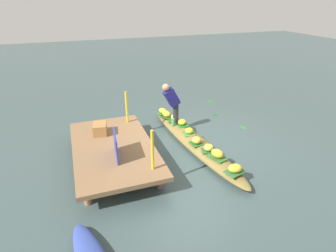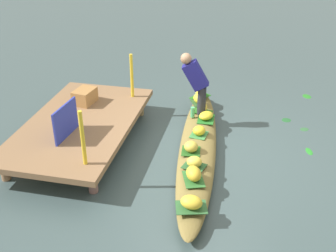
# 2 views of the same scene
# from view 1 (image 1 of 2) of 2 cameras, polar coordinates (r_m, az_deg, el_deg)

# --- Properties ---
(canal_water) EXTENTS (40.00, 40.00, 0.00)m
(canal_water) POSITION_cam_1_polar(r_m,az_deg,el_deg) (7.25, 5.29, -4.13)
(canal_water) COLOR #3A4C4D
(canal_water) RESTS_ON ground
(dock_platform) EXTENTS (3.20, 1.80, 0.43)m
(dock_platform) POSITION_cam_1_polar(r_m,az_deg,el_deg) (6.51, -11.29, -4.52)
(dock_platform) COLOR brown
(dock_platform) RESTS_ON ground
(vendor_boat) EXTENTS (4.46, 1.05, 0.25)m
(vendor_boat) POSITION_cam_1_polar(r_m,az_deg,el_deg) (7.19, 5.33, -3.27)
(vendor_boat) COLOR olive
(vendor_boat) RESTS_ON ground
(leaf_mat_0) EXTENTS (0.34, 0.42, 0.01)m
(leaf_mat_0) POSITION_cam_1_polar(r_m,az_deg,el_deg) (8.03, 1.37, 1.10)
(leaf_mat_0) COLOR #276621
(leaf_mat_0) RESTS_ON vendor_boat
(banana_bunch_0) EXTENTS (0.30, 0.25, 0.20)m
(banana_bunch_0) POSITION_cam_1_polar(r_m,az_deg,el_deg) (7.99, 1.38, 1.73)
(banana_bunch_0) COLOR yellow
(banana_bunch_0) RESTS_ON vendor_boat
(leaf_mat_1) EXTENTS (0.39, 0.48, 0.01)m
(leaf_mat_1) POSITION_cam_1_polar(r_m,az_deg,el_deg) (5.96, 13.68, -9.19)
(leaf_mat_1) COLOR #2E6030
(leaf_mat_1) RESTS_ON vendor_boat
(banana_bunch_1) EXTENTS (0.25, 0.31, 0.17)m
(banana_bunch_1) POSITION_cam_1_polar(r_m,az_deg,el_deg) (5.91, 13.77, -8.50)
(banana_bunch_1) COLOR gold
(banana_bunch_1) RESTS_ON vendor_boat
(leaf_mat_2) EXTENTS (0.50, 0.41, 0.01)m
(leaf_mat_2) POSITION_cam_1_polar(r_m,az_deg,el_deg) (6.37, 10.10, -6.37)
(leaf_mat_2) COLOR #2D662B
(leaf_mat_2) RESTS_ON vendor_boat
(banana_bunch_2) EXTENTS (0.37, 0.32, 0.20)m
(banana_bunch_2) POSITION_cam_1_polar(r_m,az_deg,el_deg) (6.32, 10.17, -5.62)
(banana_bunch_2) COLOR gold
(banana_bunch_2) RESTS_ON vendor_boat
(leaf_mat_3) EXTENTS (0.34, 0.31, 0.01)m
(leaf_mat_3) POSITION_cam_1_polar(r_m,az_deg,el_deg) (7.32, 4.41, -1.54)
(leaf_mat_3) COLOR #3B803F
(leaf_mat_3) RESTS_ON vendor_boat
(banana_bunch_3) EXTENTS (0.30, 0.30, 0.16)m
(banana_bunch_3) POSITION_cam_1_polar(r_m,az_deg,el_deg) (7.28, 4.43, -0.98)
(banana_bunch_3) COLOR yellow
(banana_bunch_3) RESTS_ON vendor_boat
(leaf_mat_4) EXTENTS (0.49, 0.43, 0.01)m
(leaf_mat_4) POSITION_cam_1_polar(r_m,az_deg,el_deg) (8.55, -1.07, 2.69)
(leaf_mat_4) COLOR #24661C
(leaf_mat_4) RESTS_ON vendor_boat
(banana_bunch_4) EXTENTS (0.36, 0.30, 0.16)m
(banana_bunch_4) POSITION_cam_1_polar(r_m,az_deg,el_deg) (8.52, -1.07, 3.17)
(banana_bunch_4) COLOR yellow
(banana_bunch_4) RESTS_ON vendor_boat
(leaf_mat_5) EXTENTS (0.35, 0.33, 0.01)m
(leaf_mat_5) POSITION_cam_1_polar(r_m,az_deg,el_deg) (6.86, 5.93, -3.59)
(leaf_mat_5) COLOR #265A1D
(leaf_mat_5) RESTS_ON vendor_boat
(banana_bunch_5) EXTENTS (0.25, 0.25, 0.18)m
(banana_bunch_5) POSITION_cam_1_polar(r_m,az_deg,el_deg) (6.82, 5.96, -2.95)
(banana_bunch_5) COLOR gold
(banana_bunch_5) RESTS_ON vendor_boat
(leaf_mat_6) EXTENTS (0.36, 0.39, 0.01)m
(leaf_mat_6) POSITION_cam_1_polar(r_m,az_deg,el_deg) (6.59, 8.40, -5.04)
(leaf_mat_6) COLOR #29572B
(leaf_mat_6) RESTS_ON vendor_boat
(banana_bunch_6) EXTENTS (0.25, 0.27, 0.16)m
(banana_bunch_6) POSITION_cam_1_polar(r_m,az_deg,el_deg) (6.55, 8.45, -4.44)
(banana_bunch_6) COLOR yellow
(banana_bunch_6) RESTS_ON vendor_boat
(leaf_mat_7) EXTENTS (0.43, 0.31, 0.01)m
(leaf_mat_7) POSITION_cam_1_polar(r_m,az_deg,el_deg) (7.83, 2.91, 0.39)
(leaf_mat_7) COLOR #226822
(leaf_mat_7) RESTS_ON vendor_boat
(banana_bunch_7) EXTENTS (0.37, 0.35, 0.14)m
(banana_bunch_7) POSITION_cam_1_polar(r_m,az_deg,el_deg) (7.80, 2.92, 0.85)
(banana_bunch_7) COLOR gold
(banana_bunch_7) RESTS_ON vendor_boat
(leaf_mat_8) EXTENTS (0.45, 0.39, 0.01)m
(leaf_mat_8) POSITION_cam_1_polar(r_m,az_deg,el_deg) (8.29, -0.34, 1.94)
(leaf_mat_8) COLOR #2D5229
(leaf_mat_8) RESTS_ON vendor_boat
(banana_bunch_8) EXTENTS (0.33, 0.31, 0.19)m
(banana_bunch_8) POSITION_cam_1_polar(r_m,az_deg,el_deg) (8.26, -0.34, 2.53)
(banana_bunch_8) COLOR yellow
(banana_bunch_8) RESTS_ON vendor_boat
(vendor_person) EXTENTS (0.23, 0.54, 1.19)m
(vendor_person) POSITION_cam_1_polar(r_m,az_deg,el_deg) (7.64, 0.82, 5.28)
(vendor_person) COLOR #28282D
(vendor_person) RESTS_ON vendor_boat
(water_bottle) EXTENTS (0.08, 0.08, 0.20)m
(water_bottle) POSITION_cam_1_polar(r_m,az_deg,el_deg) (7.73, 1.04, 0.86)
(water_bottle) COLOR #50B36F
(water_bottle) RESTS_ON vendor_boat
(market_banner) EXTENTS (0.71, 0.09, 0.55)m
(market_banner) POSITION_cam_1_polar(r_m,az_deg,el_deg) (5.91, -10.77, -4.01)
(market_banner) COLOR #29369E
(market_banner) RESTS_ON dock_platform
(railing_post_west) EXTENTS (0.06, 0.06, 0.86)m
(railing_post_west) POSITION_cam_1_polar(r_m,az_deg,el_deg) (5.34, -3.25, -5.06)
(railing_post_west) COLOR gold
(railing_post_west) RESTS_ON dock_platform
(railing_post_east) EXTENTS (0.06, 0.06, 0.86)m
(railing_post_east) POSITION_cam_1_polar(r_m,az_deg,el_deg) (7.45, -8.57, 3.89)
(railing_post_east) COLOR gold
(railing_post_east) RESTS_ON dock_platform
(produce_crate) EXTENTS (0.48, 0.38, 0.27)m
(produce_crate) POSITION_cam_1_polar(r_m,az_deg,el_deg) (7.05, -13.93, -0.55)
(produce_crate) COLOR #A1703C
(produce_crate) RESTS_ON dock_platform
(drifting_plant_0) EXTENTS (0.25, 0.24, 0.01)m
(drifting_plant_0) POSITION_cam_1_polar(r_m,az_deg,el_deg) (9.17, 9.74, 2.24)
(drifting_plant_0) COLOR #22592B
(drifting_plant_0) RESTS_ON ground
(drifting_plant_1) EXTENTS (0.22, 0.22, 0.01)m
(drifting_plant_1) POSITION_cam_1_polar(r_m,az_deg,el_deg) (9.08, 12.45, 1.77)
(drifting_plant_1) COLOR #2F6035
(drifting_plant_1) RESTS_ON ground
(drifting_plant_2) EXTENTS (0.27, 0.24, 0.01)m
(drifting_plant_2) POSITION_cam_1_polar(r_m,az_deg,el_deg) (10.39, 8.77, 5.14)
(drifting_plant_2) COLOR #277923
(drifting_plant_2) RESTS_ON ground
(drifting_plant_3) EXTENTS (0.25, 0.15, 0.01)m
(drifting_plant_3) POSITION_cam_1_polar(r_m,az_deg,el_deg) (8.51, 15.36, -0.25)
(drifting_plant_3) COLOR #268627
(drifting_plant_3) RESTS_ON ground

